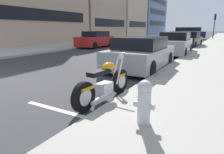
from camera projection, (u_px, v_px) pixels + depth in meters
name	position (u px, v px, depth m)	size (l,w,h in m)	color
sidewalk_far_curb	(69.00, 45.00, 19.25)	(120.00, 5.00, 0.14)	#ADA89E
parking_stall_stripe	(64.00, 112.00, 4.09)	(0.12, 2.20, 0.01)	silver
parked_motorcycle	(105.00, 84.00, 4.61)	(2.14, 0.62, 1.12)	black
parked_car_far_down_curb	(141.00, 54.00, 8.30)	(4.14, 1.98, 1.36)	gray
parked_car_across_street	(175.00, 44.00, 13.00)	(4.51, 1.98, 1.47)	gray
parked_car_behind_motorcycle	(188.00, 40.00, 18.29)	(4.17, 2.08, 1.43)	black
crossing_truck	(188.00, 33.00, 31.40)	(2.13, 5.31, 1.85)	#141947
car_opposite_curb	(95.00, 40.00, 17.85)	(4.16, 1.86, 1.45)	#AD1919
fire_hydrant	(144.00, 101.00, 3.24)	(0.24, 0.36, 0.75)	#B7B7BC
traffic_signal_near_corner	(215.00, 21.00, 29.65)	(0.36, 0.28, 3.66)	black
townhouse_near_left	(89.00, 3.00, 31.55)	(10.77, 8.45, 11.38)	tan
townhouse_far_uphill	(117.00, 9.00, 41.22)	(10.26, 9.75, 11.34)	beige
townhouse_mid_block	(141.00, 9.00, 52.69)	(15.44, 10.19, 13.38)	#6B84B2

